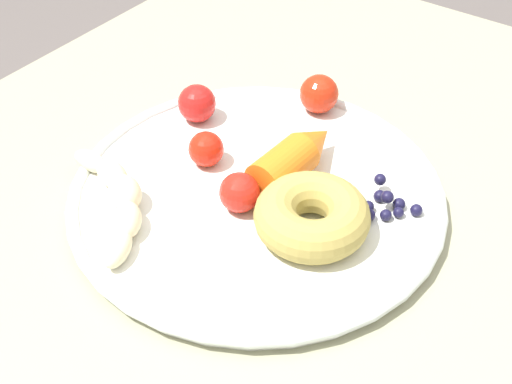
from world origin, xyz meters
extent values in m
cube|color=#9B997B|center=(0.00, 0.00, 0.71)|extent=(0.93, 0.75, 0.03)
cube|color=tan|center=(0.40, 0.31, 0.35)|extent=(0.05, 0.05, 0.70)
cylinder|color=silver|center=(-0.02, 0.00, 0.73)|extent=(0.34, 0.34, 0.01)
torus|color=silver|center=(-0.02, 0.00, 0.74)|extent=(0.36, 0.36, 0.01)
ellipsoid|color=#F7E8B4|center=(-0.15, 0.05, 0.75)|extent=(0.05, 0.03, 0.02)
ellipsoid|color=#F7E8B4|center=(-0.12, 0.06, 0.75)|extent=(0.05, 0.04, 0.02)
ellipsoid|color=#F7E8B4|center=(-0.10, 0.09, 0.75)|extent=(0.05, 0.05, 0.03)
ellipsoid|color=#F7E8B4|center=(-0.09, 0.12, 0.75)|extent=(0.04, 0.05, 0.02)
ellipsoid|color=#F7E8B4|center=(-0.08, 0.15, 0.75)|extent=(0.02, 0.04, 0.02)
cylinder|color=orange|center=(0.01, -0.01, 0.76)|extent=(0.07, 0.04, 0.04)
cone|color=orange|center=(0.06, -0.02, 0.76)|extent=(0.04, 0.04, 0.04)
torus|color=#AC984A|center=(-0.03, -0.07, 0.76)|extent=(0.12, 0.12, 0.04)
sphere|color=#191638|center=(0.03, -0.12, 0.74)|extent=(0.01, 0.01, 0.01)
sphere|color=#191638|center=(0.02, -0.10, 0.74)|extent=(0.01, 0.01, 0.01)
sphere|color=#191638|center=(0.04, -0.12, 0.74)|extent=(0.01, 0.01, 0.01)
sphere|color=#191638|center=(0.04, -0.14, 0.74)|extent=(0.01, 0.01, 0.01)
sphere|color=#191638|center=(0.04, -0.10, 0.74)|extent=(0.01, 0.01, 0.01)
sphere|color=#191638|center=(0.02, -0.12, 0.74)|extent=(0.01, 0.01, 0.01)
sphere|color=#191638|center=(0.01, -0.10, 0.74)|extent=(0.01, 0.01, 0.01)
sphere|color=#191638|center=(0.05, -0.09, 0.75)|extent=(0.01, 0.01, 0.01)
sphere|color=#191638|center=(0.03, -0.11, 0.75)|extent=(0.01, 0.01, 0.01)
sphere|color=red|center=(-0.04, 0.00, 0.76)|extent=(0.04, 0.04, 0.04)
sphere|color=red|center=(-0.01, 0.07, 0.75)|extent=(0.04, 0.04, 0.04)
sphere|color=red|center=(0.04, 0.12, 0.76)|extent=(0.04, 0.04, 0.04)
sphere|color=red|center=(0.13, 0.02, 0.76)|extent=(0.04, 0.04, 0.04)
camera|label=1|loc=(-0.42, -0.29, 1.17)|focal=48.90mm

